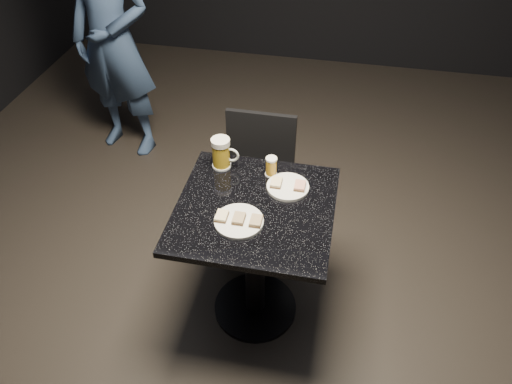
% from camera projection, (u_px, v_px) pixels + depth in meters
% --- Properties ---
extents(floor, '(6.00, 6.00, 0.00)m').
position_uv_depth(floor, '(255.00, 308.00, 2.71)').
color(floor, black).
rests_on(floor, ground).
extents(plate_large, '(0.21, 0.21, 0.01)m').
position_uv_depth(plate_large, '(239.00, 221.00, 2.13)').
color(plate_large, silver).
rests_on(plate_large, table).
extents(plate_small, '(0.20, 0.20, 0.01)m').
position_uv_depth(plate_small, '(288.00, 187.00, 2.30)').
color(plate_small, white).
rests_on(plate_small, table).
extents(patron, '(0.67, 0.51, 1.67)m').
position_uv_depth(patron, '(113.00, 40.00, 3.31)').
color(patron, navy).
rests_on(patron, floor).
extents(table, '(0.70, 0.70, 0.75)m').
position_uv_depth(table, '(255.00, 244.00, 2.37)').
color(table, black).
rests_on(table, floor).
extents(beer_mug, '(0.13, 0.09, 0.16)m').
position_uv_depth(beer_mug, '(222.00, 153.00, 2.38)').
color(beer_mug, silver).
rests_on(beer_mug, table).
extents(beer_tumbler, '(0.06, 0.06, 0.10)m').
position_uv_depth(beer_tumbler, '(271.00, 166.00, 2.35)').
color(beer_tumbler, silver).
rests_on(beer_tumbler, table).
extents(chair, '(0.38, 0.38, 0.86)m').
position_uv_depth(chair, '(257.00, 180.00, 2.75)').
color(chair, black).
rests_on(chair, floor).
extents(canapes_on_plate_large, '(0.20, 0.07, 0.02)m').
position_uv_depth(canapes_on_plate_large, '(239.00, 218.00, 2.12)').
color(canapes_on_plate_large, '#4C3521').
rests_on(canapes_on_plate_large, plate_large).
extents(canapes_on_plate_small, '(0.16, 0.07, 0.02)m').
position_uv_depth(canapes_on_plate_small, '(288.00, 184.00, 2.29)').
color(canapes_on_plate_small, '#4C3521').
rests_on(canapes_on_plate_small, plate_small).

